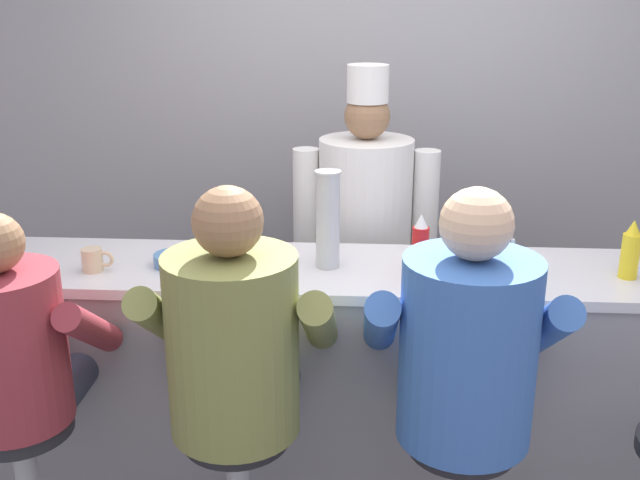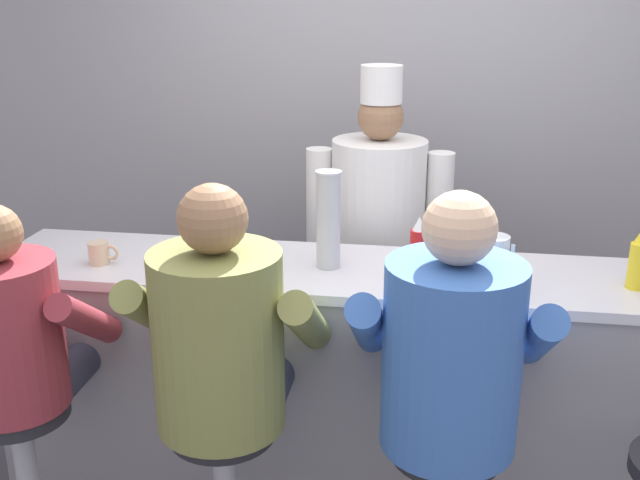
{
  "view_description": "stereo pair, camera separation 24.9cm",
  "coord_description": "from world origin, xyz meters",
  "views": [
    {
      "loc": [
        -0.04,
        -2.45,
        2.06
      ],
      "look_at": [
        -0.21,
        0.26,
        1.15
      ],
      "focal_mm": 42.0,
      "sensor_mm": 36.0,
      "label": 1
    },
    {
      "loc": [
        0.21,
        -2.43,
        2.06
      ],
      "look_at": [
        -0.21,
        0.26,
        1.15
      ],
      "focal_mm": 42.0,
      "sensor_mm": 36.0,
      "label": 2
    }
  ],
  "objects": [
    {
      "name": "cereal_bowl",
      "position": [
        -0.79,
        0.26,
        1.05
      ],
      "size": [
        0.16,
        0.16,
        0.05
      ],
      "color": "#4C7FB7",
      "rests_on": "diner_counter"
    },
    {
      "name": "mustard_bottle_yellow",
      "position": [
        0.95,
        0.25,
        1.13
      ],
      "size": [
        0.07,
        0.07,
        0.23
      ],
      "color": "yellow",
      "rests_on": "diner_counter"
    },
    {
      "name": "wall_back",
      "position": [
        0.0,
        1.61,
        1.35
      ],
      "size": [
        10.0,
        0.06,
        2.7
      ],
      "color": "#99999E",
      "rests_on": "ground_plane"
    },
    {
      "name": "cook_in_whites_near",
      "position": [
        -0.04,
        0.93,
        0.96
      ],
      "size": [
        0.68,
        0.44,
        1.75
      ],
      "color": "#232328",
      "rests_on": "ground_plane"
    },
    {
      "name": "diner_counter",
      "position": [
        0.0,
        0.29,
        0.51
      ],
      "size": [
        3.07,
        0.58,
        1.03
      ],
      "color": "gray",
      "rests_on": "ground_plane"
    },
    {
      "name": "breakfast_plate",
      "position": [
        -0.59,
        0.16,
        1.04
      ],
      "size": [
        0.23,
        0.23,
        0.05
      ],
      "color": "white",
      "rests_on": "diner_counter"
    },
    {
      "name": "diner_seated_maroon",
      "position": [
        -1.2,
        -0.28,
        0.89
      ],
      "size": [
        0.57,
        0.56,
        1.41
      ],
      "color": "#B2B5BA",
      "rests_on": "ground_plane"
    },
    {
      "name": "water_pitcher_clear",
      "position": [
        0.43,
        0.18,
        1.13
      ],
      "size": [
        0.14,
        0.12,
        0.2
      ],
      "color": "silver",
      "rests_on": "diner_counter"
    },
    {
      "name": "coffee_mug_tan",
      "position": [
        -1.08,
        0.19,
        1.07
      ],
      "size": [
        0.13,
        0.08,
        0.09
      ],
      "color": "beige",
      "rests_on": "diner_counter"
    },
    {
      "name": "hot_sauce_bottle_orange",
      "position": [
        0.28,
        0.25,
        1.09
      ],
      "size": [
        0.03,
        0.03,
        0.12
      ],
      "color": "orange",
      "rests_on": "diner_counter"
    },
    {
      "name": "diner_seated_olive",
      "position": [
        -0.46,
        -0.28,
        0.93
      ],
      "size": [
        0.65,
        0.64,
        1.51
      ],
      "color": "#B2B5BA",
      "rests_on": "ground_plane"
    },
    {
      "name": "ketchup_bottle_red",
      "position": [
        0.17,
        0.18,
        1.15
      ],
      "size": [
        0.06,
        0.06,
        0.25
      ],
      "color": "red",
      "rests_on": "diner_counter"
    },
    {
      "name": "diner_seated_blue",
      "position": [
        0.29,
        -0.28,
        0.94
      ],
      "size": [
        0.66,
        0.65,
        1.51
      ],
      "color": "#B2B5BA",
      "rests_on": "ground_plane"
    },
    {
      "name": "cup_stack_steel",
      "position": [
        -0.18,
        0.29,
        1.22
      ],
      "size": [
        0.1,
        0.1,
        0.39
      ],
      "color": "#B7BABF",
      "rests_on": "diner_counter"
    }
  ]
}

